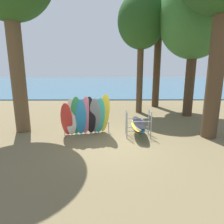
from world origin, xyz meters
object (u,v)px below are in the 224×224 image
object	(u,v)px
tree_far_left_back	(160,9)
leaning_board_pile	(86,117)
tree_far_right_back	(141,22)
tree_mid_behind	(195,17)
board_storage_rack	(138,125)

from	to	relation	value
tree_far_left_back	leaning_board_pile	world-z (taller)	tree_far_left_back
tree_far_right_back	leaning_board_pile	world-z (taller)	tree_far_right_back
tree_mid_behind	tree_far_left_back	distance (m)	3.61
tree_mid_behind	tree_far_right_back	bearing A→B (deg)	162.63
tree_far_left_back	board_storage_rack	xyz separation A→B (m)	(-2.34, -7.06, -6.83)
tree_mid_behind	board_storage_rack	size ratio (longest dim) A/B	4.11
tree_far_left_back	leaning_board_pile	xyz separation A→B (m)	(-4.80, -7.07, -6.42)
tree_mid_behind	tree_far_right_back	size ratio (longest dim) A/B	1.10
tree_mid_behind	leaning_board_pile	bearing A→B (deg)	-147.37
tree_far_left_back	leaning_board_pile	distance (m)	10.69
tree_far_left_back	board_storage_rack	world-z (taller)	tree_far_left_back
tree_far_right_back	leaning_board_pile	bearing A→B (deg)	-122.38
tree_far_right_back	leaning_board_pile	distance (m)	7.80
tree_far_right_back	board_storage_rack	size ratio (longest dim) A/B	3.72
tree_far_right_back	board_storage_rack	world-z (taller)	tree_far_right_back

